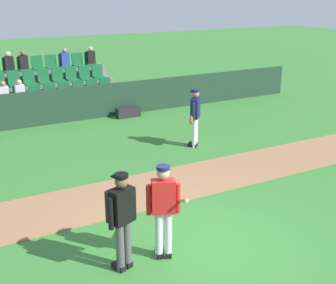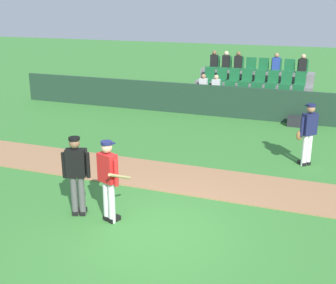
{
  "view_description": "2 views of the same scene",
  "coord_description": "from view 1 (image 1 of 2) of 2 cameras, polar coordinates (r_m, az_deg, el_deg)",
  "views": [
    {
      "loc": [
        -4.19,
        -5.99,
        4.53
      ],
      "look_at": [
        0.47,
        2.62,
        1.18
      ],
      "focal_mm": 47.77,
      "sensor_mm": 36.0,
      "label": 1
    },
    {
      "loc": [
        2.99,
        -7.07,
        4.39
      ],
      "look_at": [
        -0.61,
        2.6,
        1.03
      ],
      "focal_mm": 46.17,
      "sensor_mm": 36.0,
      "label": 2
    }
  ],
  "objects": [
    {
      "name": "infield_dirt_path",
      "position": [
        10.72,
        -2.61,
        -6.09
      ],
      "size": [
        28.0,
        1.86,
        0.03
      ],
      "primitive_type": "cube",
      "color": "#9E704C",
      "rests_on": "ground"
    },
    {
      "name": "runner_navy_jersey",
      "position": [
        13.36,
        3.45,
        3.34
      ],
      "size": [
        0.56,
        0.5,
        1.76
      ],
      "color": "white",
      "rests_on": "ground"
    },
    {
      "name": "dugout_fence",
      "position": [
        16.44,
        -12.86,
        4.61
      ],
      "size": [
        20.0,
        0.16,
        1.23
      ],
      "primitive_type": "cube",
      "color": "#1E3828",
      "rests_on": "ground"
    },
    {
      "name": "ground_plane",
      "position": [
        8.6,
        5.73,
        -13.03
      ],
      "size": [
        80.0,
        80.0,
        0.0
      ],
      "primitive_type": "plane",
      "color": "#387A33"
    },
    {
      "name": "stadium_bleachers",
      "position": [
        18.21,
        -14.59,
        5.9
      ],
      "size": [
        5.0,
        2.95,
        2.3
      ],
      "color": "slate",
      "rests_on": "ground"
    },
    {
      "name": "batter_red_jersey",
      "position": [
        7.76,
        -0.56,
        -8.47
      ],
      "size": [
        0.6,
        0.8,
        1.76
      ],
      "color": "silver",
      "rests_on": "ground"
    },
    {
      "name": "umpire_home_plate",
      "position": [
        7.49,
        -5.92,
        -9.4
      ],
      "size": [
        0.56,
        0.4,
        1.76
      ],
      "color": "#4C4C4C",
      "rests_on": "ground"
    },
    {
      "name": "equipment_bag",
      "position": [
        16.84,
        -5.12,
        3.81
      ],
      "size": [
        0.9,
        0.36,
        0.36
      ],
      "primitive_type": "cube",
      "color": "#232328",
      "rests_on": "ground"
    }
  ]
}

